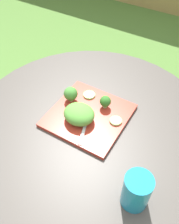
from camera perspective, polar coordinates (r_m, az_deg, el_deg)
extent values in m
plane|color=#4C7533|center=(1.52, 0.12, -20.24)|extent=(12.00, 12.00, 0.00)
cylinder|color=#423D38|center=(0.89, 0.20, -2.73)|extent=(0.89, 0.89, 0.02)
cylinder|color=#423D38|center=(1.18, 0.15, -13.42)|extent=(0.06, 0.06, 0.67)
cylinder|color=#423D38|center=(1.50, 0.13, -19.96)|extent=(0.44, 0.44, 0.04)
cylinder|color=black|center=(1.70, 19.08, 0.05)|extent=(0.02, 0.02, 0.43)
cube|color=#AD3323|center=(0.90, -0.20, -0.80)|extent=(0.27, 0.27, 0.01)
cylinder|color=teal|center=(0.69, 10.75, -17.48)|extent=(0.08, 0.08, 0.12)
cylinder|color=#156886|center=(0.71, 10.54, -18.08)|extent=(0.07, 0.07, 0.08)
cube|color=silver|center=(0.84, -1.36, -4.44)|extent=(0.05, 0.11, 0.00)
cube|color=silver|center=(0.89, -0.28, -0.58)|extent=(0.04, 0.05, 0.00)
ellipsoid|color=#519338|center=(0.85, -2.42, -0.48)|extent=(0.11, 0.10, 0.06)
cylinder|color=#99B770|center=(0.91, 3.60, 1.44)|extent=(0.01, 0.01, 0.01)
sphere|color=#2D6623|center=(0.89, 3.67, 2.49)|extent=(0.04, 0.04, 0.04)
cylinder|color=#99B770|center=(0.94, -4.27, 3.00)|extent=(0.02, 0.02, 0.01)
sphere|color=#427F33|center=(0.92, -4.36, 4.23)|extent=(0.05, 0.05, 0.05)
cylinder|color=#8EB766|center=(0.87, 6.06, -2.01)|extent=(0.04, 0.04, 0.01)
cylinder|color=#8EB766|center=(0.96, -0.08, 3.98)|extent=(0.05, 0.05, 0.01)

